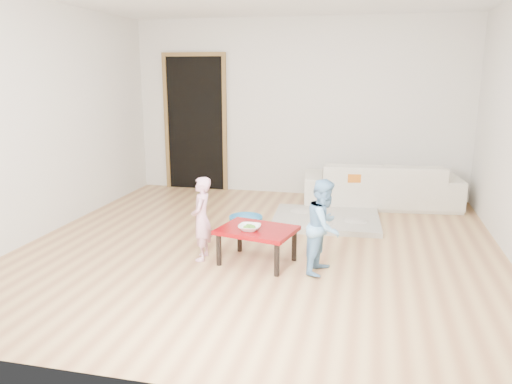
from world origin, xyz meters
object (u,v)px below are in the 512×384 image
(red_table, at_px, (257,246))
(basin, at_px, (246,221))
(child_pink, at_px, (202,219))
(bowl, at_px, (250,228))
(sofa, at_px, (381,184))
(child_blue, at_px, (324,226))

(red_table, xyz_separation_m, basin, (-0.40, 1.11, -0.11))
(red_table, height_order, child_pink, child_pink)
(bowl, relative_size, child_pink, 0.25)
(red_table, xyz_separation_m, child_pink, (-0.56, -0.02, 0.24))
(sofa, distance_m, child_pink, 3.07)
(red_table, distance_m, child_pink, 0.61)
(red_table, bearing_deg, child_blue, -6.00)
(sofa, relative_size, red_table, 2.96)
(sofa, relative_size, child_blue, 2.38)
(red_table, bearing_deg, bowl, -125.04)
(sofa, relative_size, bowl, 9.94)
(red_table, relative_size, child_pink, 0.85)
(sofa, bearing_deg, bowl, 58.15)
(bowl, bearing_deg, red_table, 54.96)
(basin, bearing_deg, red_table, -70.29)
(red_table, bearing_deg, child_pink, -178.12)
(red_table, relative_size, basin, 1.75)
(sofa, distance_m, basin, 2.12)
(basin, bearing_deg, bowl, -73.89)
(basin, bearing_deg, sofa, 41.34)
(red_table, height_order, child_blue, child_blue)
(bowl, xyz_separation_m, basin, (-0.34, 1.19, -0.32))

